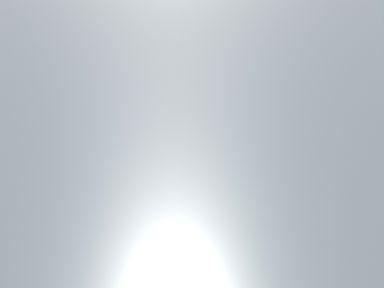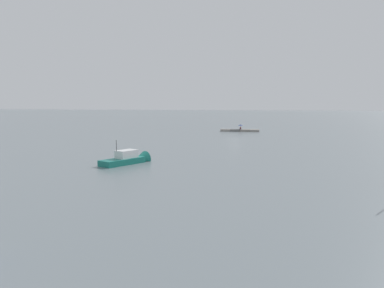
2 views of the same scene
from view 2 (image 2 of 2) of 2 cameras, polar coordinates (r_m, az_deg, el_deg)
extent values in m
plane|color=slate|center=(82.74, 6.38, 0.71)|extent=(500.00, 500.00, 0.00)
cube|color=gray|center=(103.71, 9.28, 1.99)|extent=(2.53, 1.99, 0.59)
cube|color=gray|center=(103.77, 7.84, 2.02)|extent=(2.53, 1.99, 0.59)
cube|color=slate|center=(103.90, 6.41, 2.04)|extent=(2.53, 1.99, 0.59)
cube|color=gray|center=(104.09, 4.98, 2.07)|extent=(2.53, 1.99, 0.59)
cube|color=#1E2333|center=(103.42, 7.20, 2.22)|extent=(0.39, 0.45, 0.16)
cube|color=maroon|center=(103.68, 7.22, 2.33)|extent=(0.42, 0.25, 0.52)
sphere|color=tan|center=(103.66, 7.22, 2.53)|extent=(0.22, 0.22, 0.22)
cylinder|color=black|center=(103.71, 7.22, 2.48)|extent=(0.02, 0.02, 1.05)
cone|color=navy|center=(103.67, 7.22, 2.81)|extent=(1.44, 1.44, 0.25)
sphere|color=black|center=(103.66, 7.23, 2.89)|extent=(0.05, 0.05, 0.05)
cube|color=#197266|center=(50.59, -10.31, -2.71)|extent=(4.96, 6.47, 1.02)
cone|color=#197266|center=(52.61, -7.77, -2.31)|extent=(2.94, 2.93, 2.16)
cube|color=white|center=(50.91, -9.71, -1.47)|extent=(2.81, 3.20, 1.02)
cube|color=#283847|center=(51.39, -9.09, -1.33)|extent=(1.48, 0.90, 0.72)
cylinder|color=black|center=(49.69, -11.17, -0.27)|extent=(0.06, 0.06, 1.43)
camera|label=1|loc=(26.53, -36.45, 9.27)|focal=54.40mm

